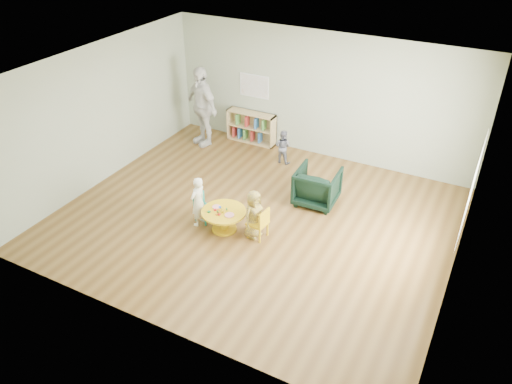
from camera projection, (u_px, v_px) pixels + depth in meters
room at (256, 126)px, 8.32m from camera, size 7.10×7.00×2.80m
activity_table at (224, 217)px, 8.89m from camera, size 0.80×0.80×0.44m
kid_chair_left at (203, 207)px, 9.14m from camera, size 0.33×0.33×0.54m
kid_chair_right at (260, 223)px, 8.67m from camera, size 0.35×0.35×0.59m
bookshelf at (251, 127)px, 11.92m from camera, size 1.20×0.30×0.75m
alphabet_poster at (254, 86)px, 11.49m from camera, size 0.74×0.01×0.54m
armchair at (317, 186)px, 9.60m from camera, size 0.82×0.84×0.73m
child_left at (198, 202)px, 8.93m from camera, size 0.27×0.38×0.97m
child_right at (254, 214)px, 8.64m from camera, size 0.38×0.50×0.91m
toddler at (283, 147)px, 10.99m from camera, size 0.39×0.31×0.77m
adult_caretaker at (202, 106)px, 11.53m from camera, size 1.19×0.88×1.88m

